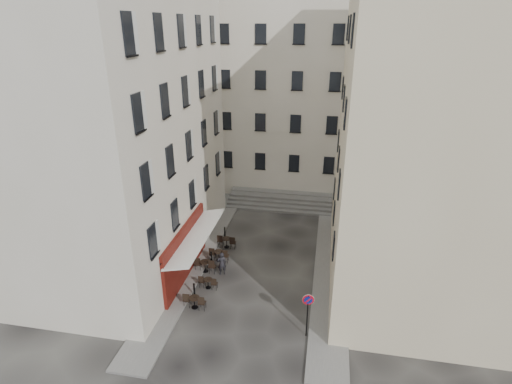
% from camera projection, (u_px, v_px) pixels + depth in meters
% --- Properties ---
extents(ground, '(90.00, 90.00, 0.00)m').
position_uv_depth(ground, '(252.00, 293.00, 23.72)').
color(ground, black).
rests_on(ground, ground).
extents(sidewalk_left, '(2.00, 22.00, 0.12)m').
position_uv_depth(sidewalk_left, '(201.00, 250.00, 28.07)').
color(sidewalk_left, slate).
rests_on(sidewalk_left, ground).
extents(sidewalk_right, '(2.00, 18.00, 0.12)m').
position_uv_depth(sidewalk_right, '(330.00, 272.00, 25.65)').
color(sidewalk_right, slate).
rests_on(sidewalk_right, ground).
extents(building_left, '(12.20, 16.20, 20.60)m').
position_uv_depth(building_left, '(91.00, 103.00, 24.16)').
color(building_left, beige).
rests_on(building_left, ground).
extents(building_right, '(12.20, 14.20, 18.60)m').
position_uv_depth(building_right, '(455.00, 134.00, 21.47)').
color(building_right, beige).
rests_on(building_right, ground).
extents(building_back, '(18.20, 10.20, 18.60)m').
position_uv_depth(building_back, '(280.00, 86.00, 37.42)').
color(building_back, beige).
rests_on(building_back, ground).
extents(cafe_storefront, '(1.74, 7.30, 3.50)m').
position_uv_depth(cafe_storefront, '(187.00, 250.00, 24.61)').
color(cafe_storefront, '#4B100A').
rests_on(cafe_storefront, ground).
extents(stone_steps, '(9.00, 3.15, 0.80)m').
position_uv_depth(stone_steps, '(280.00, 201.00, 34.93)').
color(stone_steps, '#5E5B59').
rests_on(stone_steps, ground).
extents(bollard_near, '(0.12, 0.12, 0.98)m').
position_uv_depth(bollard_near, '(194.00, 290.00, 23.15)').
color(bollard_near, black).
rests_on(bollard_near, ground).
extents(bollard_mid, '(0.12, 0.12, 0.98)m').
position_uv_depth(bollard_mid, '(211.00, 258.00, 26.32)').
color(bollard_mid, black).
rests_on(bollard_mid, ground).
extents(bollard_far, '(0.12, 0.12, 0.98)m').
position_uv_depth(bollard_far, '(225.00, 232.00, 29.48)').
color(bollard_far, black).
rests_on(bollard_far, ground).
extents(no_parking_sign, '(0.58, 0.15, 2.55)m').
position_uv_depth(no_parking_sign, '(308.00, 307.00, 19.77)').
color(no_parking_sign, black).
rests_on(no_parking_sign, ground).
extents(bistro_table_a, '(1.29, 0.60, 0.91)m').
position_uv_depth(bistro_table_a, '(195.00, 301.00, 22.30)').
color(bistro_table_a, black).
rests_on(bistro_table_a, ground).
extents(bistro_table_b, '(1.16, 0.54, 0.81)m').
position_uv_depth(bistro_table_b, '(208.00, 282.00, 24.00)').
color(bistro_table_b, black).
rests_on(bistro_table_b, ground).
extents(bistro_table_c, '(1.38, 0.65, 0.97)m').
position_uv_depth(bistro_table_c, '(205.00, 265.00, 25.56)').
color(bistro_table_c, black).
rests_on(bistro_table_c, ground).
extents(bistro_table_d, '(1.33, 0.62, 0.93)m').
position_uv_depth(bistro_table_d, '(219.00, 255.00, 26.74)').
color(bistro_table_d, black).
rests_on(bistro_table_d, ground).
extents(bistro_table_e, '(1.33, 0.62, 0.93)m').
position_uv_depth(bistro_table_e, '(227.00, 242.00, 28.34)').
color(bistro_table_e, black).
rests_on(bistro_table_e, ground).
extents(pedestrian, '(0.68, 0.58, 1.57)m').
position_uv_depth(pedestrian, '(222.00, 263.00, 25.21)').
color(pedestrian, black).
rests_on(pedestrian, ground).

